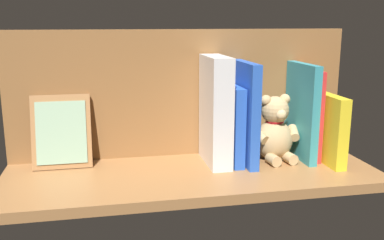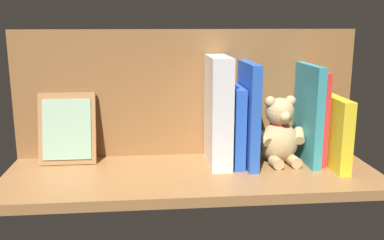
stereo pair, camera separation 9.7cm
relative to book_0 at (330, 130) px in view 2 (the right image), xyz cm
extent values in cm
cube|color=#9E6B3D|center=(33.00, 2.34, -9.32)|extent=(84.21, 31.05, 2.20)
cube|color=#8E5E33|center=(33.00, -10.93, 7.45)|extent=(84.21, 1.50, 31.34)
cube|color=yellow|center=(0.00, 0.00, 0.00)|extent=(2.75, 19.56, 16.45)
cube|color=red|center=(2.59, -2.93, 2.74)|extent=(1.37, 13.70, 21.93)
cube|color=teal|center=(4.80, -2.11, 3.49)|extent=(1.98, 15.35, 23.42)
ellipsoid|color=tan|center=(11.68, -2.08, -3.33)|extent=(10.20, 9.34, 9.80)
sphere|color=tan|center=(11.68, -2.08, 4.10)|extent=(6.74, 6.74, 6.74)
sphere|color=tan|center=(9.17, -2.37, 6.63)|extent=(2.60, 2.60, 2.60)
sphere|color=tan|center=(14.19, -1.79, 6.63)|extent=(2.60, 2.60, 2.60)
sphere|color=#DBB77F|center=(11.36, 0.77, 3.59)|extent=(2.60, 2.60, 2.60)
cylinder|color=tan|center=(6.92, -1.39, -1.61)|extent=(3.35, 5.22, 3.62)
cylinder|color=tan|center=(16.17, -0.33, -1.61)|extent=(4.21, 5.33, 3.62)
cylinder|color=tan|center=(9.02, 1.81, -6.92)|extent=(3.01, 3.95, 2.60)
cylinder|color=tan|center=(13.40, 2.31, -6.92)|extent=(3.01, 3.95, 2.60)
torus|color=red|center=(11.68, -2.08, 1.42)|extent=(4.95, 4.95, 0.77)
cube|color=blue|center=(19.37, -1.80, 3.81)|extent=(2.33, 15.96, 24.09)
cube|color=blue|center=(22.24, -2.68, 1.05)|extent=(2.45, 14.20, 18.55)
cube|color=silver|center=(26.39, -2.34, 4.52)|extent=(4.78, 14.69, 25.50)
cube|color=#9E6B3D|center=(61.93, -6.84, 0.08)|extent=(13.39, 5.45, 16.91)
cube|color=#8CAD8C|center=(61.93, -6.12, 0.08)|extent=(11.25, 3.95, 14.04)
camera|label=1|loc=(51.67, 94.76, 25.28)|focal=40.82mm
camera|label=2|loc=(42.12, 96.18, 25.28)|focal=40.82mm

